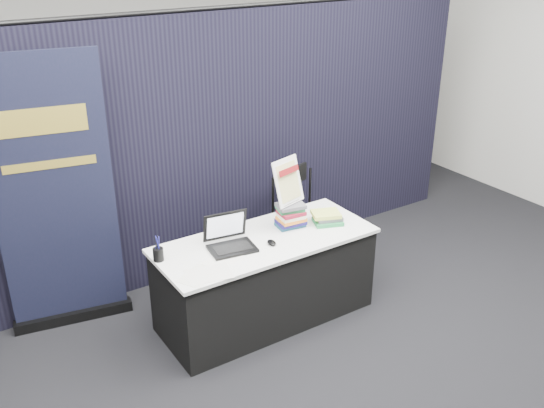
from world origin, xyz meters
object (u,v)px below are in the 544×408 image
Objects in this scene: book_stack_tall at (290,215)px; book_stack_short at (327,218)px; laptop at (229,240)px; display_table at (265,279)px; stacking_chair at (302,218)px; pullup_banner at (58,213)px; info_sign at (288,182)px.

book_stack_tall reaches higher than book_stack_short.
book_stack_short is at bearing 4.02° from laptop.
display_table is 1.81× the size of stacking_chair.
pullup_banner is at bearing 151.01° from laptop.
display_table is at bearing -175.08° from info_sign.
book_stack_tall reaches higher than display_table.
pullup_banner reaches higher than display_table.
laptop reaches higher than stacking_chair.
laptop is at bearing 175.61° from book_stack_short.
book_stack_short is (0.60, -0.04, 0.42)m from display_table.
display_table is at bearing -164.45° from stacking_chair.
info_sign is 0.82m from stacking_chair.
display_table is 0.80× the size of pullup_banner.
book_stack_tall is 0.66m from stacking_chair.
book_stack_short is 0.12× the size of pullup_banner.
pullup_banner reaches higher than book_stack_tall.
stacking_chair reaches higher than book_stack_short.
info_sign is at bearing 90.00° from book_stack_tall.
stacking_chair is (2.10, -0.36, -0.45)m from pullup_banner.
display_table is 4.66× the size of laptop.
display_table is 0.56m from book_stack_tall.
display_table is 0.54m from laptop.
book_stack_short is 0.27× the size of stacking_chair.
book_stack_short is 0.68× the size of info_sign.
book_stack_tall is 0.29m from info_sign.
stacking_chair is at bearing 34.06° from display_table.
display_table is at bearing -21.21° from pullup_banner.
book_stack_tall is 0.89× the size of book_stack_short.
pullup_banner is at bearing 155.85° from book_stack_short.
book_stack_tall is at bearing 14.42° from display_table.
pullup_banner is (-1.68, 0.74, -0.14)m from info_sign.
book_stack_short is 2.18m from pullup_banner.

